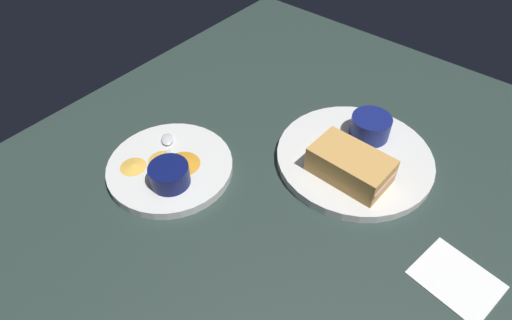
% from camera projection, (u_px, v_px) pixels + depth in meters
% --- Properties ---
extents(ground_plane, '(1.10, 1.10, 0.03)m').
position_uv_depth(ground_plane, '(320.00, 215.00, 0.71)').
color(ground_plane, '#283833').
extents(plate_sandwich_main, '(0.27, 0.27, 0.02)m').
position_uv_depth(plate_sandwich_main, '(354.00, 158.00, 0.77)').
color(plate_sandwich_main, silver).
rests_on(plate_sandwich_main, ground_plane).
extents(sandwich_half_near, '(0.13, 0.08, 0.05)m').
position_uv_depth(sandwich_half_near, '(349.00, 165.00, 0.72)').
color(sandwich_half_near, tan).
rests_on(sandwich_half_near, plate_sandwich_main).
extents(ramekin_dark_sauce, '(0.07, 0.07, 0.04)m').
position_uv_depth(ramekin_dark_sauce, '(370.00, 126.00, 0.79)').
color(ramekin_dark_sauce, navy).
rests_on(ramekin_dark_sauce, plate_sandwich_main).
extents(spoon_by_dark_ramekin, '(0.04, 0.10, 0.01)m').
position_uv_depth(spoon_by_dark_ramekin, '(361.00, 153.00, 0.76)').
color(spoon_by_dark_ramekin, silver).
rests_on(spoon_by_dark_ramekin, plate_sandwich_main).
extents(plate_chips_companion, '(0.22, 0.22, 0.02)m').
position_uv_depth(plate_chips_companion, '(170.00, 167.00, 0.76)').
color(plate_chips_companion, silver).
rests_on(plate_chips_companion, ground_plane).
extents(ramekin_light_gravy, '(0.07, 0.07, 0.04)m').
position_uv_depth(ramekin_light_gravy, '(169.00, 174.00, 0.71)').
color(ramekin_light_gravy, '#0C144C').
rests_on(ramekin_light_gravy, plate_chips_companion).
extents(spoon_by_gravy_ramekin, '(0.09, 0.07, 0.01)m').
position_uv_depth(spoon_by_gravy_ramekin, '(168.00, 144.00, 0.78)').
color(spoon_by_gravy_ramekin, silver).
rests_on(spoon_by_gravy_ramekin, plate_chips_companion).
extents(plantain_chip_scatter, '(0.13, 0.12, 0.01)m').
position_uv_depth(plantain_chip_scatter, '(164.00, 162.00, 0.75)').
color(plantain_chip_scatter, gold).
rests_on(plantain_chip_scatter, plate_chips_companion).
extents(paper_napkin_folded, '(0.12, 0.11, 0.00)m').
position_uv_depth(paper_napkin_folded, '(457.00, 279.00, 0.61)').
color(paper_napkin_folded, white).
rests_on(paper_napkin_folded, ground_plane).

